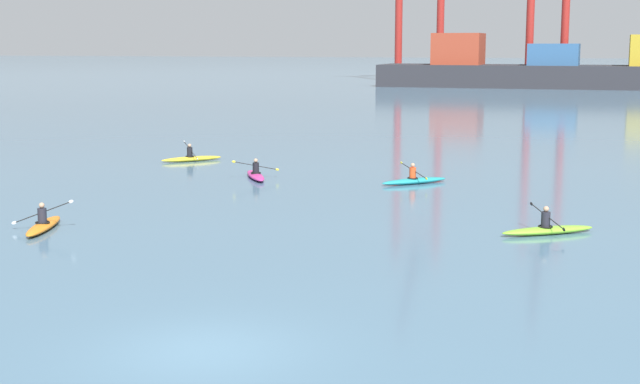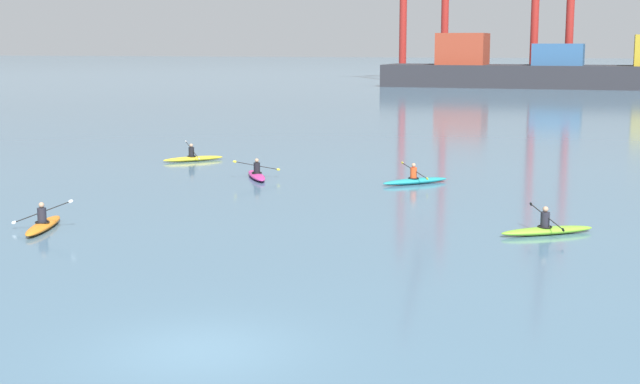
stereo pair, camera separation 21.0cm
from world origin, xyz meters
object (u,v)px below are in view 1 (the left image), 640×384
Objects in this scene: kayak_yellow at (191,158)px; kayak_teal at (414,180)px; kayak_lime at (548,229)px; kayak_orange at (43,225)px; kayak_magenta at (256,175)px; container_barge at (553,70)px.

kayak_yellow reaches higher than kayak_teal.
kayak_yellow reaches higher than kayak_lime.
kayak_lime is 1.10× the size of kayak_teal.
kayak_yellow is 0.84× the size of kayak_orange.
kayak_teal is at bearing 124.41° from kayak_lime.
kayak_teal is 17.12m from kayak_orange.
kayak_yellow is (-19.61, 13.73, 0.00)m from kayak_lime.
kayak_magenta and kayak_teal have the same top height.
container_barge is 17.40× the size of kayak_yellow.
kayak_magenta is 1.12× the size of kayak_yellow.
kayak_orange is (-2.47, -13.34, -0.00)m from kayak_magenta.
kayak_orange is at bearing -95.28° from container_barge.
kayak_magenta is (-13.96, 8.89, 0.00)m from kayak_lime.
container_barge is at bearing 84.72° from kayak_orange.
kayak_lime is at bearing -32.47° from kayak_magenta.
kayak_magenta is at bearing 147.53° from kayak_lime.
kayak_magenta is 13.56m from kayak_orange.
kayak_lime is 23.94m from kayak_yellow.
container_barge is 92.41m from kayak_yellow.
kayak_lime is 0.97× the size of kayak_magenta.
kayak_magenta is at bearing -94.55° from container_barge.
kayak_magenta is at bearing 79.53° from kayak_orange.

